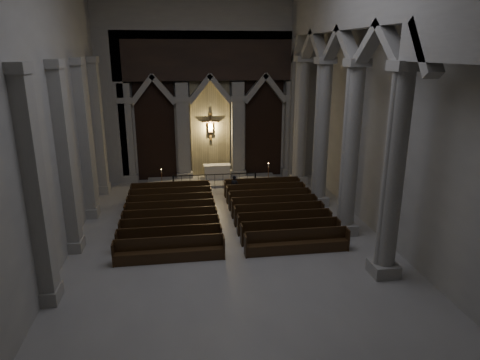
{
  "coord_description": "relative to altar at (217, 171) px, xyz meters",
  "views": [
    {
      "loc": [
        -2.16,
        -16.36,
        8.35
      ],
      "look_at": [
        0.7,
        3.0,
        2.4
      ],
      "focal_mm": 32.0,
      "sensor_mm": 36.0,
      "label": 1
    }
  ],
  "objects": [
    {
      "name": "room",
      "position": [
        -0.33,
        -11.02,
        6.99
      ],
      "size": [
        24.0,
        24.1,
        12.0
      ],
      "color": "#9A9792",
      "rests_on": "ground"
    },
    {
      "name": "sanctuary_wall",
      "position": [
        -0.33,
        0.51,
        6.0
      ],
      "size": [
        14.0,
        0.77,
        12.0
      ],
      "color": "#9C9991",
      "rests_on": "ground"
    },
    {
      "name": "right_arcade",
      "position": [
        5.17,
        -9.69,
        7.21
      ],
      "size": [
        1.0,
        24.0,
        12.0
      ],
      "color": "#9C9991",
      "rests_on": "ground"
    },
    {
      "name": "left_pilasters",
      "position": [
        -7.08,
        -7.52,
        3.3
      ],
      "size": [
        0.6,
        13.0,
        8.03
      ],
      "color": "#9C9991",
      "rests_on": "ground"
    },
    {
      "name": "sanctuary_step",
      "position": [
        -0.33,
        -0.42,
        -0.54
      ],
      "size": [
        8.5,
        2.6,
        0.15
      ],
      "primitive_type": "cube",
      "color": "#9C9991",
      "rests_on": "ground"
    },
    {
      "name": "altar",
      "position": [
        0.0,
        0.0,
        0.0
      ],
      "size": [
        1.8,
        0.72,
        0.92
      ],
      "color": "beige",
      "rests_on": "sanctuary_step"
    },
    {
      "name": "altar_rail",
      "position": [
        -0.33,
        -1.99,
        0.07
      ],
      "size": [
        5.2,
        0.09,
        1.02
      ],
      "color": "black",
      "rests_on": "ground"
    },
    {
      "name": "candle_stand_left",
      "position": [
        -3.58,
        -1.87,
        -0.23
      ],
      "size": [
        0.24,
        0.24,
        1.43
      ],
      "color": "#9E6230",
      "rests_on": "ground"
    },
    {
      "name": "candle_stand_right",
      "position": [
        3.04,
        -2.09,
        -0.17
      ],
      "size": [
        0.27,
        0.27,
        1.62
      ],
      "color": "#9E6230",
      "rests_on": "ground"
    },
    {
      "name": "pews",
      "position": [
        -0.33,
        -7.31,
        -0.28
      ],
      "size": [
        9.94,
        8.22,
        1.01
      ],
      "color": "black",
      "rests_on": "ground"
    },
    {
      "name": "worshipper",
      "position": [
        0.69,
        -3.51,
        0.02
      ],
      "size": [
        0.55,
        0.46,
        1.27
      ],
      "primitive_type": "imported",
      "rotation": [
        0.0,
        0.0,
        -0.41
      ],
      "color": "black",
      "rests_on": "ground"
    }
  ]
}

